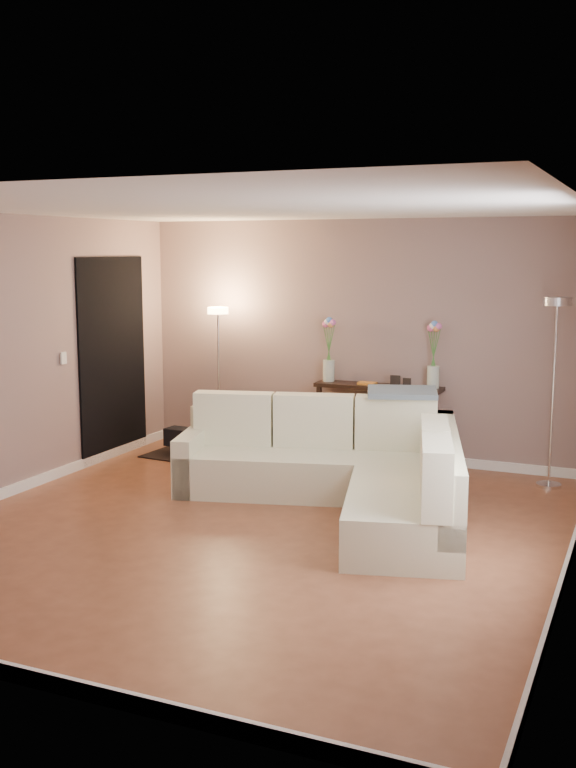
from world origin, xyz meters
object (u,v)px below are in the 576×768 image
at_px(console_table, 371,418).
at_px(floor_lamp_unlit, 555,354).
at_px(floor_lamp_lit, 218,350).
at_px(sectional_sofa, 348,470).

xyz_separation_m(console_table, floor_lamp_unlit, (1.91, -0.30, 0.82)).
relative_size(floor_lamp_lit, floor_lamp_unlit, 0.89).
relative_size(console_table, floor_lamp_unlit, 0.75).
distance_m(floor_lamp_lit, floor_lamp_unlit, 3.65).
bearing_deg(sectional_sofa, console_table, 101.10).
xyz_separation_m(floor_lamp_lit, floor_lamp_unlit, (3.64, -0.06, 0.14)).
height_order(sectional_sofa, floor_lamp_lit, floor_lamp_lit).
distance_m(sectional_sofa, floor_lamp_unlit, 2.30).
bearing_deg(console_table, sectional_sofa, -78.90).
bearing_deg(sectional_sofa, floor_lamp_lit, 145.18).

